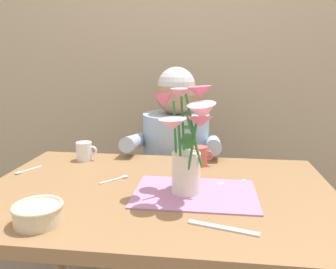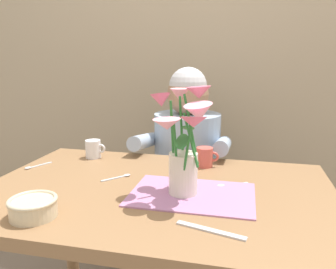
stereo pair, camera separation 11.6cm
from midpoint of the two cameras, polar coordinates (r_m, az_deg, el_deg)
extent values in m
cube|color=tan|center=(2.12, 1.06, 14.79)|extent=(4.00, 0.10, 2.50)
cube|color=olive|center=(1.18, -4.63, -10.08)|extent=(1.20, 0.80, 0.04)
cylinder|color=olive|center=(1.80, -19.78, -15.38)|extent=(0.06, 0.06, 0.70)
cylinder|color=olive|center=(1.66, 17.92, -17.83)|extent=(0.06, 0.06, 0.70)
cylinder|color=#4C4C56|center=(1.96, -0.47, -17.14)|extent=(0.30, 0.30, 0.40)
cylinder|color=#99ADC6|center=(1.77, -0.50, -4.45)|extent=(0.34, 0.34, 0.50)
sphere|color=#A37A5B|center=(1.70, -0.52, 6.86)|extent=(0.21, 0.21, 0.21)
sphere|color=silver|center=(1.70, -0.52, 8.20)|extent=(0.19, 0.19, 0.19)
cylinder|color=#99ADC6|center=(1.64, -7.74, -1.27)|extent=(0.07, 0.33, 0.12)
cylinder|color=#99ADC6|center=(1.59, 5.62, -1.69)|extent=(0.07, 0.33, 0.12)
cube|color=#B275A3|center=(1.12, 1.60, -9.99)|extent=(0.40, 0.28, 0.00)
cylinder|color=silver|center=(1.10, 0.04, -6.68)|extent=(0.09, 0.09, 0.14)
cylinder|color=#2D7533|center=(1.06, 1.32, -0.87)|extent=(0.06, 0.06, 0.17)
cone|color=pink|center=(1.03, 2.66, 3.79)|extent=(0.13, 0.13, 0.07)
sphere|color=#E5D14C|center=(1.03, 2.67, 4.07)|extent=(0.02, 0.02, 0.02)
cylinder|color=#2D7533|center=(1.09, 1.22, 0.95)|extent=(0.06, 0.03, 0.23)
cone|color=#DB6684|center=(1.10, 2.40, 7.14)|extent=(0.11, 0.10, 0.05)
sphere|color=#E5D14C|center=(1.10, 2.40, 7.40)|extent=(0.02, 0.02, 0.02)
cylinder|color=#2D7533|center=(1.10, -0.44, 0.83)|extent=(0.02, 0.01, 0.22)
cone|color=pink|center=(1.13, -0.90, 6.76)|extent=(0.09, 0.09, 0.04)
sphere|color=#E5D14C|center=(1.13, -0.90, 7.01)|extent=(0.02, 0.02, 0.02)
cylinder|color=#2D7533|center=(1.07, -1.89, 0.16)|extent=(0.02, 0.02, 0.21)
cone|color=#DB6684|center=(1.05, -3.90, 5.80)|extent=(0.10, 0.10, 0.05)
sphere|color=#E5D14C|center=(1.05, -3.90, 6.07)|extent=(0.02, 0.02, 0.02)
cylinder|color=#2D7533|center=(1.03, -1.19, -1.99)|extent=(0.01, 0.03, 0.15)
cone|color=pink|center=(0.98, -2.57, 1.69)|extent=(0.11, 0.11, 0.04)
sphere|color=#E5D14C|center=(0.98, -2.57, 1.98)|extent=(0.02, 0.02, 0.02)
cylinder|color=#2D7533|center=(1.02, 0.96, -1.81)|extent=(0.03, 0.02, 0.16)
cone|color=#DB6684|center=(0.95, 2.01, 2.17)|extent=(0.09, 0.09, 0.04)
sphere|color=#E5D14C|center=(0.95, 2.02, 2.47)|extent=(0.02, 0.02, 0.02)
ellipsoid|color=#2D7533|center=(1.12, 0.65, 1.17)|extent=(0.05, 0.09, 0.04)
ellipsoid|color=#2D7533|center=(1.01, -0.02, -1.12)|extent=(0.05, 0.09, 0.04)
cylinder|color=beige|center=(1.01, -24.29, -12.32)|extent=(0.13, 0.13, 0.05)
torus|color=beige|center=(1.01, -24.42, -11.03)|extent=(0.14, 0.14, 0.01)
cube|color=silver|center=(0.92, 5.60, -15.55)|extent=(0.19, 0.07, 0.00)
cylinder|color=silver|center=(1.53, -16.14, -2.75)|extent=(0.07, 0.07, 0.08)
torus|color=silver|center=(1.51, -14.82, -2.67)|extent=(0.04, 0.01, 0.04)
cylinder|color=#CC564C|center=(1.40, 2.94, -3.69)|extent=(0.07, 0.07, 0.08)
torus|color=#CC564C|center=(1.39, 4.50, -3.59)|extent=(0.04, 0.01, 0.04)
cube|color=silver|center=(1.48, -24.33, -5.44)|extent=(0.05, 0.09, 0.00)
ellipsoid|color=silver|center=(1.45, -26.16, -5.86)|extent=(0.03, 0.03, 0.01)
cube|color=silver|center=(1.23, 8.44, -7.99)|extent=(0.09, 0.06, 0.00)
ellipsoid|color=silver|center=(1.21, 6.17, -8.30)|extent=(0.03, 0.03, 0.01)
cube|color=silver|center=(1.26, -12.15, -7.67)|extent=(0.07, 0.08, 0.00)
ellipsoid|color=silver|center=(1.28, -9.99, -7.08)|extent=(0.03, 0.03, 0.01)
camera|label=1|loc=(0.06, -92.86, -0.65)|focal=36.00mm
camera|label=2|loc=(0.06, 87.14, 0.65)|focal=36.00mm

